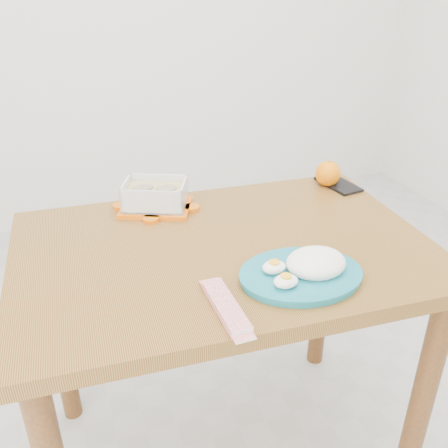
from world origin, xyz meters
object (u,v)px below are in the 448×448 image
object	(u,v)px
dining_table	(224,284)
rice_plate	(306,268)
orange_fruit	(328,174)
smartphone	(338,184)
food_container	(155,196)

from	to	relation	value
dining_table	rice_plate	bearing A→B (deg)	-55.48
dining_table	orange_fruit	xyz separation A→B (m)	(0.44, 0.24, 0.16)
rice_plate	smartphone	distance (m)	0.55
smartphone	dining_table	bearing A→B (deg)	-160.92
food_container	orange_fruit	size ratio (longest dim) A/B	2.99
dining_table	food_container	bearing A→B (deg)	116.33
orange_fruit	rice_plate	world-z (taller)	orange_fruit
food_container	smartphone	distance (m)	0.59
food_container	smartphone	size ratio (longest dim) A/B	1.54
food_container	dining_table	bearing A→B (deg)	-43.30
dining_table	orange_fruit	distance (m)	0.53
dining_table	food_container	xyz separation A→B (m)	(-0.11, 0.26, 0.16)
rice_plate	smartphone	size ratio (longest dim) A/B	1.96
food_container	orange_fruit	xyz separation A→B (m)	(0.55, -0.02, -0.00)
food_container	orange_fruit	bearing A→B (deg)	21.71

